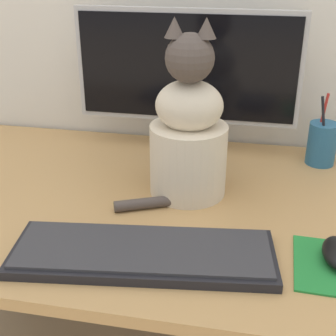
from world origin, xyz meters
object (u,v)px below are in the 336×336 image
object	(u,v)px
keyboard	(143,253)
cat	(188,133)
monitor	(187,75)
pen_cup	(322,143)

from	to	relation	value
keyboard	cat	size ratio (longest dim) A/B	1.26
keyboard	monitor	bearing A→B (deg)	83.08
monitor	cat	xyz separation A→B (m)	(0.04, -0.23, -0.07)
keyboard	pen_cup	size ratio (longest dim) A/B	2.68
keyboard	cat	xyz separation A→B (m)	(0.04, 0.27, 0.13)
cat	pen_cup	distance (m)	0.40
keyboard	cat	world-z (taller)	cat
monitor	pen_cup	world-z (taller)	monitor
monitor	pen_cup	size ratio (longest dim) A/B	3.14
cat	pen_cup	size ratio (longest dim) A/B	2.12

